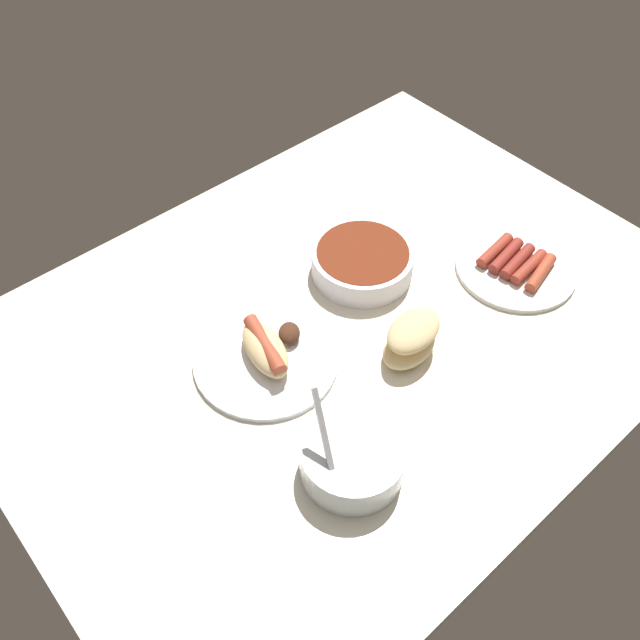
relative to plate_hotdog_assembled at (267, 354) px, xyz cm
name	(u,v)px	position (x,y,z in cm)	size (l,w,h in cm)	color
ground_plane	(344,327)	(-15.26, 2.32, -3.21)	(120.00, 90.00, 3.00)	silver
plate_hotdog_assembled	(267,354)	(0.00, 0.00, 0.00)	(24.20, 24.20, 5.61)	white
bread_stack	(411,339)	(-19.00, 14.29, 1.89)	(12.62, 8.92, 7.20)	#E5C689
bowl_chili	(362,261)	(-25.85, -4.64, 1.11)	(18.64, 18.64, 5.14)	white
plate_sausages	(516,265)	(-47.84, 13.61, -0.74)	(22.26, 22.26, 3.13)	white
bowl_coleslaw	(352,457)	(3.06, 23.91, 1.72)	(15.36, 15.36, 15.65)	silver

